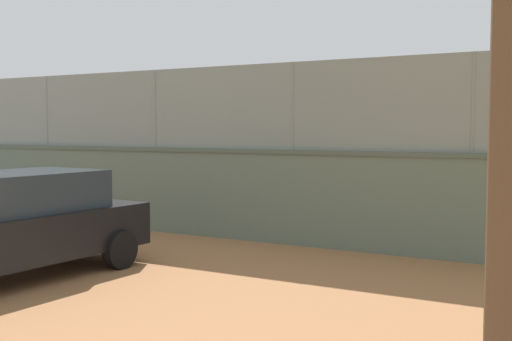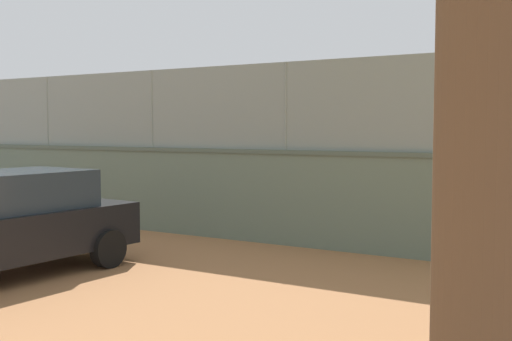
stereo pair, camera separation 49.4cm
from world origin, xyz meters
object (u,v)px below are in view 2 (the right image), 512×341
at_px(player_at_service_line, 418,173).
at_px(spare_ball_by_wall, 409,237).
at_px(player_baseline_waiting, 325,172).
at_px(player_foreground_swinging, 290,182).
at_px(sports_ball, 197,222).

distance_m(player_at_service_line, spare_ball_by_wall, 7.08).
height_order(player_baseline_waiting, spare_ball_by_wall, player_baseline_waiting).
height_order(player_foreground_swinging, player_at_service_line, player_at_service_line).
relative_size(player_foreground_swinging, sports_ball, 13.28).
relative_size(player_foreground_swinging, player_at_service_line, 0.99).
relative_size(player_foreground_swinging, player_baseline_waiting, 0.94).
bearing_deg(player_foreground_swinging, spare_ball_by_wall, 155.03).
bearing_deg(spare_ball_by_wall, player_at_service_line, -75.46).
distance_m(player_baseline_waiting, sports_ball, 5.45).
bearing_deg(player_at_service_line, player_foreground_swinging, 70.33).
bearing_deg(sports_ball, player_at_service_line, -113.15).
xyz_separation_m(player_at_service_line, spare_ball_by_wall, (-1.76, 6.81, -0.84)).
xyz_separation_m(player_baseline_waiting, sports_ball, (0.89, 5.30, -0.89)).
xyz_separation_m(player_foreground_swinging, spare_ball_by_wall, (-3.60, 1.68, -0.84)).
bearing_deg(spare_ball_by_wall, player_baseline_waiting, -49.75).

